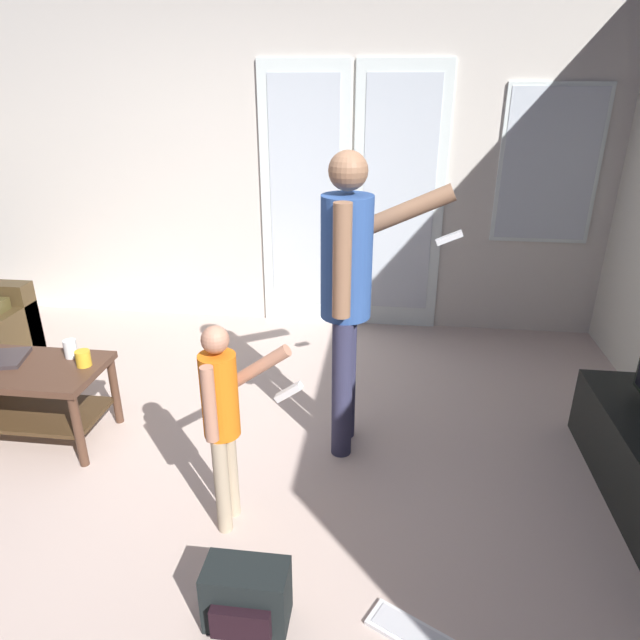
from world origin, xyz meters
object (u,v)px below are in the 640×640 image
Objects in this scene: person_adult at (349,282)px; loose_keyboard at (423,640)px; cup_by_laptop at (71,349)px; person_child at (223,412)px; backpack at (246,597)px; cup_near_edge at (83,358)px; coffee_table at (29,387)px.

loose_keyboard is at bearing -72.14° from person_adult.
cup_by_laptop is at bearing 149.03° from loose_keyboard.
person_child reaches higher than cup_by_laptop.
backpack is (-0.29, -1.23, -0.87)m from person_adult.
cup_near_edge is (-1.49, -0.12, -0.48)m from person_adult.
coffee_table is at bearing 145.38° from backpack.
backpack is at bearing -68.14° from person_child.
cup_by_laptop is at bearing 137.86° from backpack.
person_adult is 15.49× the size of cup_by_laptop.
loose_keyboard is (0.90, -0.53, -0.61)m from person_child.
coffee_table is 0.52× the size of person_adult.
backpack is 3.04× the size of cup_by_laptop.
person_adult reaches higher than loose_keyboard.
cup_by_laptop is (-0.13, 0.09, 0.01)m from cup_near_edge.
cup_near_edge is (-1.21, 1.11, 0.39)m from backpack.
coffee_table reaches higher than loose_keyboard.
loose_keyboard is (2.22, -1.07, -0.34)m from coffee_table.
cup_near_edge is (-1.89, 1.12, 0.51)m from loose_keyboard.
backpack is 0.73× the size of loose_keyboard.
person_child reaches higher than coffee_table.
person_adult reaches higher than cup_by_laptop.
person_child is (1.33, -0.54, 0.28)m from coffee_table.
cup_by_laptop is at bearing 148.83° from person_child.
loose_keyboard is (0.68, -0.00, -0.12)m from backpack.
backpack is 0.69m from loose_keyboard.
coffee_table is 0.84× the size of person_child.
person_adult is 0.94m from person_child.
person_adult is (1.83, 0.17, 0.66)m from coffee_table.
person_child is 0.75m from backpack.
person_adult reaches higher than coffee_table.
person_child is 9.59× the size of cup_by_laptop.
backpack is at bearing 179.68° from loose_keyboard.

